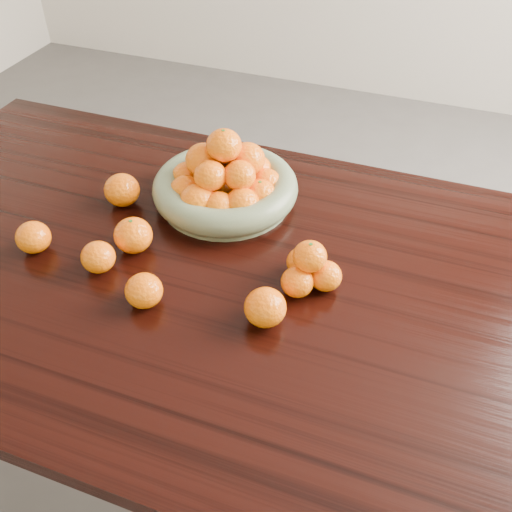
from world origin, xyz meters
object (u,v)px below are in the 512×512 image
(dining_table, at_px, (263,310))
(orange_pyramid, at_px, (309,269))
(fruit_bowl, at_px, (225,183))
(loose_orange_0, at_px, (133,235))

(dining_table, xyz_separation_m, orange_pyramid, (0.09, 0.02, 0.13))
(orange_pyramid, bearing_deg, dining_table, -167.53)
(dining_table, relative_size, orange_pyramid, 15.94)
(fruit_bowl, distance_m, orange_pyramid, 0.34)
(dining_table, height_order, loose_orange_0, loose_orange_0)
(loose_orange_0, bearing_deg, dining_table, 0.93)
(dining_table, height_order, orange_pyramid, orange_pyramid)
(dining_table, distance_m, loose_orange_0, 0.32)
(dining_table, bearing_deg, orange_pyramid, 12.47)
(orange_pyramid, xyz_separation_m, loose_orange_0, (-0.38, -0.02, -0.00))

